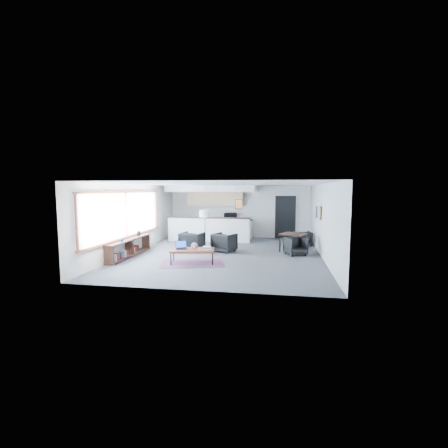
% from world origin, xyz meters
% --- Properties ---
extents(room, '(7.02, 9.02, 2.62)m').
position_xyz_m(room, '(0.00, 0.00, 1.30)').
color(room, '#48484A').
rests_on(room, ground).
extents(window, '(0.10, 5.95, 1.66)m').
position_xyz_m(window, '(-3.46, -0.90, 1.46)').
color(window, '#8CBFFF').
rests_on(window, room).
extents(console, '(0.35, 3.00, 0.80)m').
position_xyz_m(console, '(-3.30, -1.05, 0.33)').
color(console, black).
rests_on(console, floor).
extents(kitchenette, '(4.20, 1.96, 2.60)m').
position_xyz_m(kitchenette, '(-1.20, 3.71, 1.38)').
color(kitchenette, white).
rests_on(kitchenette, floor).
extents(doorway, '(1.10, 0.12, 2.15)m').
position_xyz_m(doorway, '(2.30, 4.42, 1.07)').
color(doorway, black).
rests_on(doorway, room).
extents(track_light, '(1.60, 0.07, 0.15)m').
position_xyz_m(track_light, '(-0.59, 2.20, 2.53)').
color(track_light, silver).
rests_on(track_light, room).
extents(wall_art_lower, '(0.03, 0.38, 0.48)m').
position_xyz_m(wall_art_lower, '(3.47, 0.40, 1.55)').
color(wall_art_lower, black).
rests_on(wall_art_lower, room).
extents(wall_art_upper, '(0.03, 0.34, 0.44)m').
position_xyz_m(wall_art_upper, '(3.47, 1.70, 1.50)').
color(wall_art_upper, black).
rests_on(wall_art_upper, room).
extents(kilim_rug, '(2.29, 1.83, 0.01)m').
position_xyz_m(kilim_rug, '(-0.78, -1.69, 0.01)').
color(kilim_rug, '#532C41').
rests_on(kilim_rug, floor).
extents(coffee_table, '(1.54, 1.01, 0.46)m').
position_xyz_m(coffee_table, '(-0.78, -1.69, 0.43)').
color(coffee_table, brown).
rests_on(coffee_table, floor).
extents(laptop, '(0.45, 0.42, 0.26)m').
position_xyz_m(laptop, '(-1.16, -1.68, 0.54)').
color(laptop, black).
rests_on(laptop, coffee_table).
extents(ceramic_pot, '(0.23, 0.23, 0.23)m').
position_xyz_m(ceramic_pot, '(-0.70, -1.73, 0.58)').
color(ceramic_pot, gray).
rests_on(ceramic_pot, coffee_table).
extents(book_stack, '(0.34, 0.30, 0.09)m').
position_xyz_m(book_stack, '(-0.31, -1.63, 0.51)').
color(book_stack, silver).
rests_on(book_stack, coffee_table).
extents(coaster, '(0.11, 0.11, 0.01)m').
position_xyz_m(coaster, '(-0.72, -1.95, 0.47)').
color(coaster, '#E5590C').
rests_on(coaster, coffee_table).
extents(armchair_left, '(0.92, 0.88, 0.84)m').
position_xyz_m(armchair_left, '(-1.32, 0.28, 0.42)').
color(armchair_left, black).
rests_on(armchair_left, floor).
extents(armchair_right, '(1.00, 0.97, 0.80)m').
position_xyz_m(armchair_right, '(-0.08, 0.44, 0.40)').
color(armchair_right, black).
rests_on(armchair_right, floor).
extents(floor_lamp, '(0.46, 0.46, 1.57)m').
position_xyz_m(floor_lamp, '(-0.98, 1.02, 1.36)').
color(floor_lamp, black).
rests_on(floor_lamp, floor).
extents(dining_table, '(1.12, 1.12, 0.71)m').
position_xyz_m(dining_table, '(2.54, 0.86, 0.65)').
color(dining_table, black).
rests_on(dining_table, floor).
extents(dining_chair_near, '(0.76, 0.74, 0.60)m').
position_xyz_m(dining_chair_near, '(2.61, 0.22, 0.30)').
color(dining_chair_near, black).
rests_on(dining_chair_near, floor).
extents(dining_chair_far, '(0.67, 0.65, 0.59)m').
position_xyz_m(dining_chair_far, '(3.00, 2.28, 0.30)').
color(dining_chair_far, black).
rests_on(dining_chair_far, floor).
extents(microwave, '(0.60, 0.38, 0.38)m').
position_xyz_m(microwave, '(-0.40, 4.15, 1.12)').
color(microwave, black).
rests_on(microwave, kitchenette).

